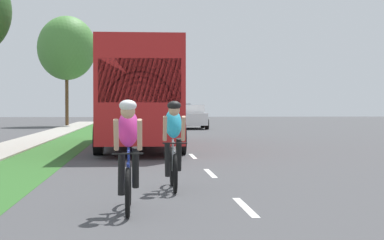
# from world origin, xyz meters

# --- Properties ---
(ground_plane) EXTENTS (120.00, 120.00, 0.00)m
(ground_plane) POSITION_xyz_m (0.00, 20.00, 0.00)
(ground_plane) COLOR #424244
(grass_verge) EXTENTS (1.83, 70.00, 0.01)m
(grass_verge) POSITION_xyz_m (-4.36, 20.00, 0.00)
(grass_verge) COLOR #2D6026
(grass_verge) RESTS_ON ground_plane
(sidewalk_concrete) EXTENTS (1.67, 70.00, 0.10)m
(sidewalk_concrete) POSITION_xyz_m (-6.11, 20.00, 0.00)
(sidewalk_concrete) COLOR #9E998E
(sidewalk_concrete) RESTS_ON ground_plane
(lane_markings_center) EXTENTS (0.12, 53.13, 0.01)m
(lane_markings_center) POSITION_xyz_m (0.00, 24.00, 0.00)
(lane_markings_center) COLOR white
(lane_markings_center) RESTS_ON ground_plane
(cyclist_lead) EXTENTS (0.42, 1.72, 1.58)m
(cyclist_lead) POSITION_xyz_m (-1.71, 7.38, 0.81)
(cyclist_lead) COLOR black
(cyclist_lead) RESTS_ON ground_plane
(cyclist_trailing) EXTENTS (0.42, 1.72, 1.58)m
(cyclist_trailing) POSITION_xyz_m (-0.95, 9.67, 0.81)
(cyclist_trailing) COLOR black
(cyclist_trailing) RESTS_ON ground_plane
(bus_red) EXTENTS (2.78, 11.60, 3.48)m
(bus_red) POSITION_xyz_m (-1.55, 21.46, 1.98)
(bus_red) COLOR red
(bus_red) RESTS_ON ground_plane
(sedan_white) EXTENTS (1.98, 4.30, 1.52)m
(sedan_white) POSITION_xyz_m (1.71, 38.90, 0.77)
(sedan_white) COLOR silver
(sedan_white) RESTS_ON ground_plane
(pickup_silver) EXTENTS (2.22, 5.10, 1.64)m
(pickup_silver) POSITION_xyz_m (1.33, 47.24, 0.83)
(pickup_silver) COLOR #A5A8AD
(pickup_silver) RESTS_ON ground_plane
(suv_blue) EXTENTS (2.15, 4.70, 1.79)m
(suv_blue) POSITION_xyz_m (-1.30, 58.63, 0.95)
(suv_blue) COLOR #23389E
(suv_blue) RESTS_ON ground_plane
(street_tree_far) EXTENTS (4.16, 4.16, 7.88)m
(street_tree_far) POSITION_xyz_m (-6.77, 44.51, 5.58)
(street_tree_far) COLOR brown
(street_tree_far) RESTS_ON ground_plane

